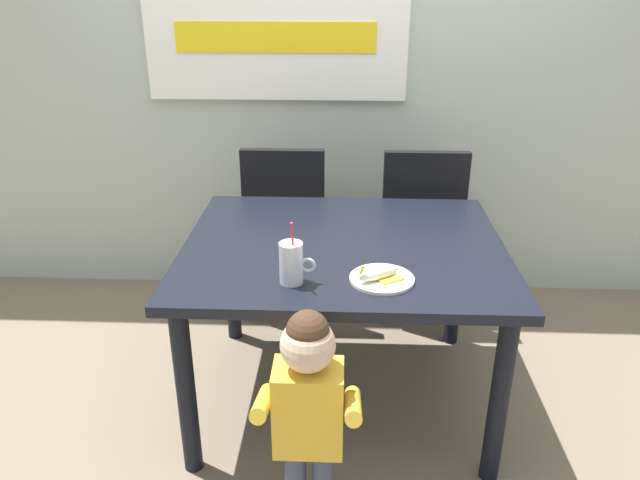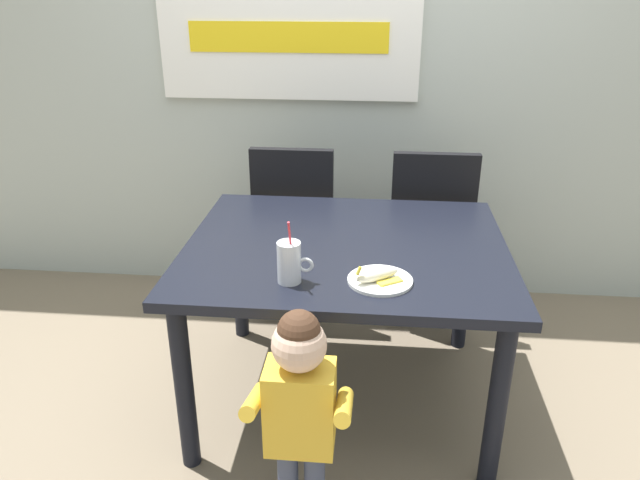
{
  "view_description": "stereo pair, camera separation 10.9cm",
  "coord_description": "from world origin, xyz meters",
  "px_view_note": "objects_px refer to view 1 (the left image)",
  "views": [
    {
      "loc": [
        -0.0,
        -2.2,
        1.74
      ],
      "look_at": [
        -0.1,
        -0.11,
        0.81
      ],
      "focal_mm": 33.59,
      "sensor_mm": 36.0,
      "label": 1
    },
    {
      "loc": [
        0.1,
        -2.2,
        1.74
      ],
      "look_at": [
        -0.1,
        -0.11,
        0.81
      ],
      "focal_mm": 33.59,
      "sensor_mm": 36.0,
      "label": 2
    }
  ],
  "objects_px": {
    "snack_plate": "(383,279)",
    "peeled_banana": "(381,274)",
    "dining_chair_right": "(420,223)",
    "dining_chair_left": "(287,220)",
    "toddler_standing": "(310,399)",
    "milk_cup": "(293,265)",
    "dining_table": "(344,264)"
  },
  "relations": [
    {
      "from": "snack_plate",
      "to": "peeled_banana",
      "type": "distance_m",
      "value": 0.03
    },
    {
      "from": "dining_chair_right",
      "to": "dining_chair_left",
      "type": "bearing_deg",
      "value": -0.85
    },
    {
      "from": "dining_chair_left",
      "to": "peeled_banana",
      "type": "xyz_separation_m",
      "value": [
        0.44,
        -1.09,
        0.24
      ]
    },
    {
      "from": "toddler_standing",
      "to": "dining_chair_left",
      "type": "bearing_deg",
      "value": 98.12
    },
    {
      "from": "milk_cup",
      "to": "snack_plate",
      "type": "xyz_separation_m",
      "value": [
        0.32,
        0.03,
        -0.06
      ]
    },
    {
      "from": "dining_chair_right",
      "to": "peeled_banana",
      "type": "relative_size",
      "value": 5.51
    },
    {
      "from": "dining_table",
      "to": "peeled_banana",
      "type": "distance_m",
      "value": 0.37
    },
    {
      "from": "dining_chair_right",
      "to": "milk_cup",
      "type": "xyz_separation_m",
      "value": [
        -0.58,
        -1.1,
        0.28
      ]
    },
    {
      "from": "dining_table",
      "to": "toddler_standing",
      "type": "height_order",
      "value": "toddler_standing"
    },
    {
      "from": "dining_table",
      "to": "dining_chair_left",
      "type": "xyz_separation_m",
      "value": [
        -0.31,
        0.76,
        -0.11
      ]
    },
    {
      "from": "milk_cup",
      "to": "toddler_standing",
      "type": "bearing_deg",
      "value": -77.63
    },
    {
      "from": "dining_chair_left",
      "to": "milk_cup",
      "type": "height_order",
      "value": "milk_cup"
    },
    {
      "from": "milk_cup",
      "to": "snack_plate",
      "type": "bearing_deg",
      "value": 4.89
    },
    {
      "from": "dining_chair_right",
      "to": "peeled_banana",
      "type": "bearing_deg",
      "value": 75.88
    },
    {
      "from": "dining_chair_left",
      "to": "snack_plate",
      "type": "xyz_separation_m",
      "value": [
        0.45,
        -1.08,
        0.22
      ]
    },
    {
      "from": "dining_table",
      "to": "dining_chair_right",
      "type": "distance_m",
      "value": 0.86
    },
    {
      "from": "dining_table",
      "to": "dining_chair_left",
      "type": "height_order",
      "value": "dining_chair_left"
    },
    {
      "from": "dining_chair_right",
      "to": "peeled_banana",
      "type": "distance_m",
      "value": 1.14
    },
    {
      "from": "toddler_standing",
      "to": "dining_chair_right",
      "type": "bearing_deg",
      "value": 70.88
    },
    {
      "from": "snack_plate",
      "to": "milk_cup",
      "type": "bearing_deg",
      "value": -175.11
    },
    {
      "from": "toddler_standing",
      "to": "snack_plate",
      "type": "distance_m",
      "value": 0.5
    },
    {
      "from": "dining_chair_left",
      "to": "peeled_banana",
      "type": "height_order",
      "value": "dining_chair_left"
    },
    {
      "from": "dining_table",
      "to": "snack_plate",
      "type": "distance_m",
      "value": 0.36
    },
    {
      "from": "dining_table",
      "to": "milk_cup",
      "type": "relative_size",
      "value": 5.23
    },
    {
      "from": "dining_chair_left",
      "to": "toddler_standing",
      "type": "xyz_separation_m",
      "value": [
        0.21,
        -1.46,
        -0.02
      ]
    },
    {
      "from": "peeled_banana",
      "to": "toddler_standing",
      "type": "bearing_deg",
      "value": -122.04
    },
    {
      "from": "dining_table",
      "to": "peeled_banana",
      "type": "bearing_deg",
      "value": -68.58
    },
    {
      "from": "toddler_standing",
      "to": "milk_cup",
      "type": "xyz_separation_m",
      "value": [
        -0.08,
        0.35,
        0.29
      ]
    },
    {
      "from": "dining_chair_right",
      "to": "toddler_standing",
      "type": "height_order",
      "value": "dining_chair_right"
    },
    {
      "from": "toddler_standing",
      "to": "milk_cup",
      "type": "relative_size",
      "value": 3.4
    },
    {
      "from": "snack_plate",
      "to": "peeled_banana",
      "type": "height_order",
      "value": "peeled_banana"
    },
    {
      "from": "milk_cup",
      "to": "peeled_banana",
      "type": "bearing_deg",
      "value": 3.14
    }
  ]
}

